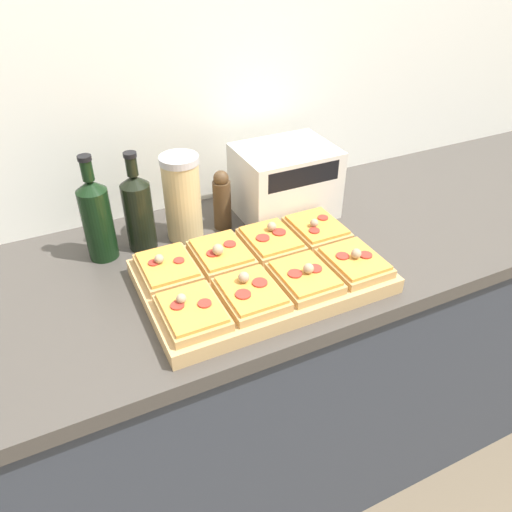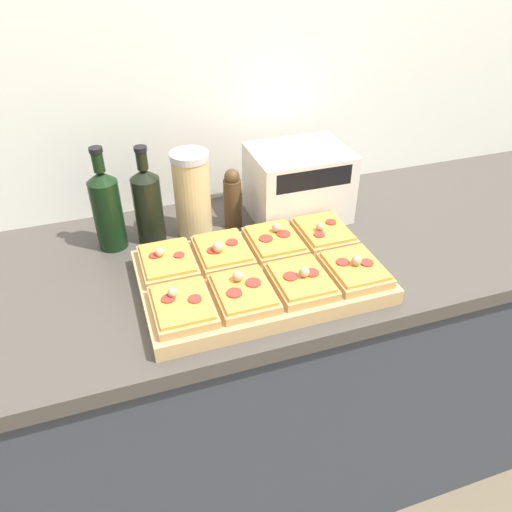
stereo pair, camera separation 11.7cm
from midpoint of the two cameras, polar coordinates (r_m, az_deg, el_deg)
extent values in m
cube|color=silver|center=(1.46, -1.16, 18.60)|extent=(6.00, 0.06, 2.50)
cube|color=#333842|center=(1.62, 3.15, -13.86)|extent=(2.60, 0.64, 0.89)
cube|color=#423D38|center=(1.30, 3.79, -0.26)|extent=(2.63, 0.67, 0.04)
cube|color=tan|center=(1.17, 3.33, -2.45)|extent=(0.55, 0.35, 0.04)
cube|color=tan|center=(1.17, -7.26, -0.89)|extent=(0.12, 0.16, 0.02)
cube|color=orange|center=(1.17, -7.31, -0.33)|extent=(0.11, 0.14, 0.01)
cylinder|color=#AD2D23|center=(1.17, -8.76, -0.04)|extent=(0.02, 0.02, 0.00)
cylinder|color=#AD2D23|center=(1.16, -5.96, 0.01)|extent=(0.02, 0.02, 0.00)
sphere|color=tan|center=(1.16, -8.15, 0.34)|extent=(0.02, 0.02, 0.02)
cube|color=tan|center=(1.20, -1.05, 0.31)|extent=(0.12, 0.16, 0.02)
cube|color=orange|center=(1.19, -1.06, 0.86)|extent=(0.11, 0.14, 0.01)
cylinder|color=#AD2D23|center=(1.17, -2.07, 0.56)|extent=(0.03, 0.03, 0.00)
cylinder|color=#AD2D23|center=(1.20, 0.02, 1.48)|extent=(0.03, 0.03, 0.00)
sphere|color=tan|center=(1.16, -1.48, 0.95)|extent=(0.03, 0.03, 0.03)
cube|color=tan|center=(1.24, 4.84, 1.44)|extent=(0.12, 0.16, 0.02)
cube|color=orange|center=(1.23, 4.87, 1.98)|extent=(0.11, 0.14, 0.01)
cylinder|color=#AD2D23|center=(1.22, 3.90, 1.92)|extent=(0.03, 0.03, 0.00)
cylinder|color=#AD2D23|center=(1.24, 5.88, 2.45)|extent=(0.03, 0.03, 0.00)
sphere|color=tan|center=(1.24, 5.07, 3.17)|extent=(0.02, 0.02, 0.02)
cube|color=tan|center=(1.29, 10.30, 2.47)|extent=(0.12, 0.16, 0.02)
cube|color=orange|center=(1.28, 10.37, 3.00)|extent=(0.11, 0.14, 0.01)
cylinder|color=#AD2D23|center=(1.25, 9.94, 2.34)|extent=(0.03, 0.03, 0.00)
cylinder|color=#AD2D23|center=(1.30, 11.13, 3.74)|extent=(0.03, 0.03, 0.00)
sphere|color=tan|center=(1.26, 10.01, 3.21)|extent=(0.02, 0.02, 0.02)
cube|color=tan|center=(1.04, -5.23, -5.97)|extent=(0.12, 0.16, 0.02)
cube|color=orange|center=(1.04, -5.27, -5.39)|extent=(0.11, 0.14, 0.01)
cylinder|color=#AD2D23|center=(1.04, -6.85, -5.01)|extent=(0.03, 0.03, 0.00)
cylinder|color=#AD2D23|center=(1.03, -3.79, -5.05)|extent=(0.03, 0.03, 0.00)
sphere|color=tan|center=(1.04, -6.36, -4.28)|extent=(0.02, 0.02, 0.02)
cube|color=tan|center=(1.07, 1.70, -4.49)|extent=(0.12, 0.16, 0.02)
cube|color=orange|center=(1.07, 1.71, -3.91)|extent=(0.11, 0.14, 0.01)
cylinder|color=#AD2D23|center=(1.04, 0.72, -4.37)|extent=(0.03, 0.03, 0.00)
cylinder|color=#AD2D23|center=(1.07, 2.82, -3.18)|extent=(0.03, 0.03, 0.00)
sphere|color=tan|center=(1.07, 1.02, -2.43)|extent=(0.02, 0.02, 0.02)
cube|color=tan|center=(1.12, 8.15, -3.05)|extent=(0.12, 0.16, 0.02)
cube|color=orange|center=(1.11, 8.20, -2.48)|extent=(0.11, 0.14, 0.01)
cylinder|color=#AD2D23|center=(1.10, 7.02, -2.44)|extent=(0.03, 0.03, 0.00)
cylinder|color=#AD2D23|center=(1.12, 9.40, -2.00)|extent=(0.03, 0.03, 0.00)
sphere|color=tan|center=(1.10, 8.60, -1.94)|extent=(0.02, 0.02, 0.02)
cube|color=tan|center=(1.18, 14.01, -1.70)|extent=(0.12, 0.16, 0.02)
cube|color=orange|center=(1.17, 14.11, -1.15)|extent=(0.11, 0.14, 0.01)
cylinder|color=#AD2D23|center=(1.16, 12.74, -0.79)|extent=(0.03, 0.03, 0.00)
cylinder|color=#AD2D23|center=(1.17, 15.38, -0.85)|extent=(0.03, 0.03, 0.00)
sphere|color=tan|center=(1.16, 14.28, -0.62)|extent=(0.02, 0.02, 0.02)
cylinder|color=black|center=(1.30, -14.08, 4.49)|extent=(0.07, 0.07, 0.19)
cone|color=black|center=(1.25, -14.77, 8.70)|extent=(0.07, 0.07, 0.03)
cylinder|color=black|center=(1.24, -15.04, 10.29)|extent=(0.03, 0.03, 0.05)
cylinder|color=black|center=(1.22, -15.25, 11.57)|extent=(0.03, 0.03, 0.01)
cylinder|color=black|center=(1.31, -9.67, 5.14)|extent=(0.07, 0.07, 0.18)
cone|color=black|center=(1.26, -10.12, 9.17)|extent=(0.07, 0.07, 0.03)
cylinder|color=black|center=(1.25, -10.29, 10.68)|extent=(0.03, 0.03, 0.05)
cylinder|color=black|center=(1.24, -10.43, 11.90)|extent=(0.03, 0.03, 0.01)
cylinder|color=tan|center=(1.32, -4.75, 6.66)|extent=(0.10, 0.10, 0.21)
cylinder|color=#B2B2B7|center=(1.27, -5.00, 11.25)|extent=(0.10, 0.10, 0.02)
cylinder|color=#47331E|center=(1.36, -0.22, 5.98)|extent=(0.05, 0.05, 0.14)
sphere|color=#47331E|center=(1.33, -0.22, 9.00)|extent=(0.04, 0.04, 0.04)
cube|color=beige|center=(1.42, 7.23, 8.20)|extent=(0.26, 0.21, 0.20)
cube|color=black|center=(1.31, 9.24, 8.61)|extent=(0.21, 0.01, 0.06)
cube|color=black|center=(1.48, 12.39, 9.22)|extent=(0.02, 0.02, 0.02)
camera|label=1|loc=(0.06, -87.14, 2.00)|focal=35.00mm
camera|label=2|loc=(0.06, 92.86, -2.00)|focal=35.00mm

